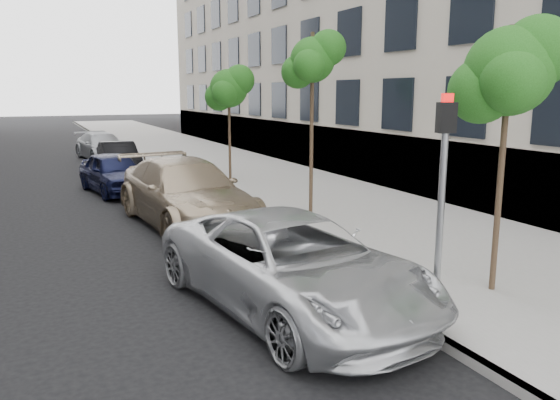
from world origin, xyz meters
TOP-DOWN VIEW (x-y plane):
  - ground at (0.00, 0.00)m, footprint 160.00×160.00m
  - sidewalk at (4.30, 24.00)m, footprint 6.40×72.00m
  - curb at (1.18, 24.00)m, footprint 0.15×72.00m
  - tree_near at (3.23, 1.50)m, footprint 1.73×1.53m
  - tree_mid at (3.23, 8.00)m, footprint 1.56×1.36m
  - tree_far at (3.23, 14.50)m, footprint 1.74×1.54m
  - signal_pole at (1.53, 0.98)m, footprint 0.28×0.24m
  - minivan at (-0.10, 2.45)m, footprint 3.24×5.71m
  - suv at (-0.10, 8.66)m, footprint 2.91×6.02m
  - sedan_blue at (-1.10, 14.19)m, footprint 2.24×4.26m
  - sedan_black at (-0.20, 19.08)m, footprint 1.38×3.94m
  - sedan_rear at (-0.25, 24.14)m, footprint 2.60×4.89m

SIDE VIEW (x-z plane):
  - ground at x=0.00m, z-range 0.00..0.00m
  - sidewalk at x=4.30m, z-range 0.00..0.14m
  - curb at x=1.18m, z-range 0.00..0.14m
  - sedan_black at x=-0.20m, z-range 0.00..1.30m
  - sedan_rear at x=-0.25m, z-range 0.00..1.35m
  - sedan_blue at x=-1.10m, z-range 0.00..1.38m
  - minivan at x=-0.10m, z-range 0.00..1.50m
  - suv at x=-0.10m, z-range 0.00..1.69m
  - signal_pole at x=1.53m, z-range 0.54..3.80m
  - tree_far at x=3.23m, z-range 1.41..5.65m
  - tree_near at x=3.23m, z-range 1.51..5.95m
  - tree_mid at x=3.23m, z-range 1.79..6.64m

